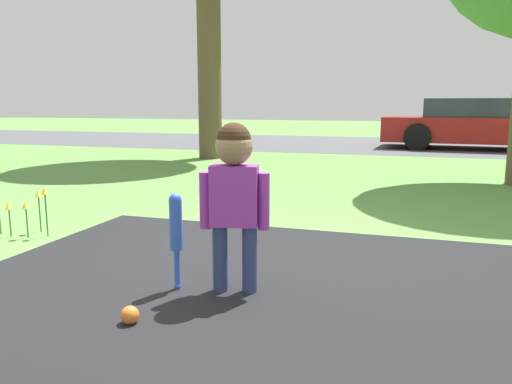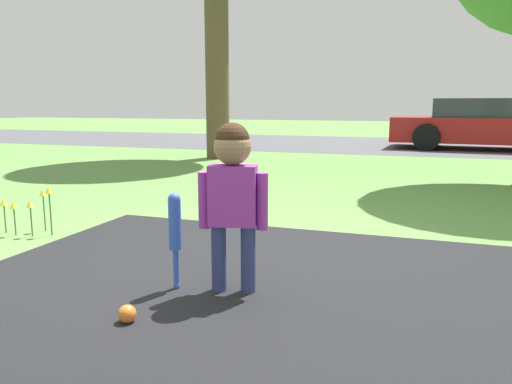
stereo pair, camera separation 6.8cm
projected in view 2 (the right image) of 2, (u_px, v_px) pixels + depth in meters
name	position (u px, v px, depth m)	size (l,w,h in m)	color
ground_plane	(222.00, 259.00, 3.54)	(60.00, 60.00, 0.00)	#5B8C42
street_strip	(377.00, 144.00, 13.58)	(40.00, 6.00, 0.01)	#4C4C51
child	(233.00, 184.00, 2.81)	(0.39, 0.21, 0.98)	navy
baseball_bat	(175.00, 228.00, 2.90)	(0.07, 0.07, 0.58)	blue
sports_ball	(127.00, 314.00, 2.50)	(0.09, 0.09, 0.09)	orange
parked_car	(489.00, 125.00, 11.97)	(4.62, 2.19, 1.22)	maroon
flower_bed	(21.00, 199.00, 4.19)	(0.67, 0.26, 0.44)	#38702D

